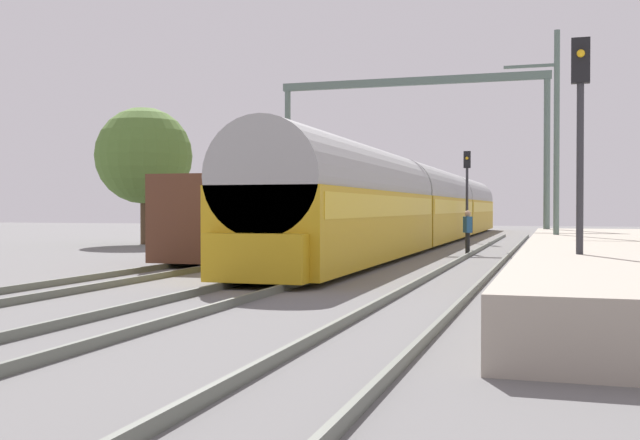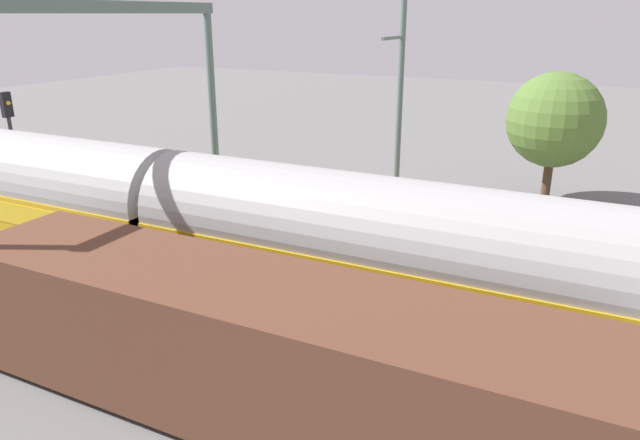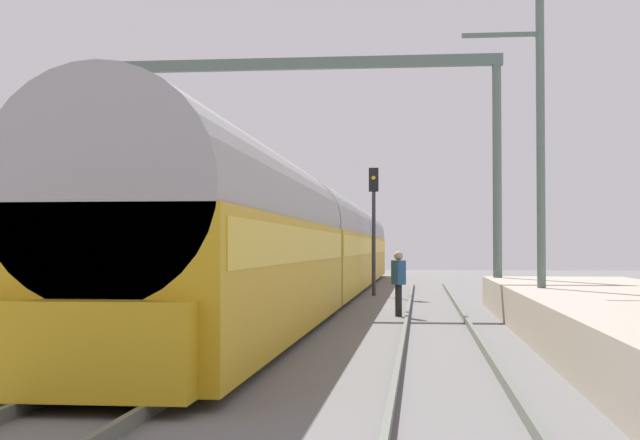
# 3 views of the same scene
# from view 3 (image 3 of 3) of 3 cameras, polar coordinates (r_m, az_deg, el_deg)

# --- Properties ---
(ground) EXTENTS (120.00, 120.00, 0.00)m
(ground) POSITION_cam_3_polar(r_m,az_deg,el_deg) (14.90, -8.17, -8.78)
(ground) COLOR slate
(track_west) EXTENTS (1.52, 60.00, 0.16)m
(track_west) POSITION_cam_3_polar(r_m,az_deg,el_deg) (14.89, -8.17, -8.47)
(track_west) COLOR #5D6258
(track_west) RESTS_ON ground
(track_east) EXTENTS (1.52, 60.00, 0.16)m
(track_east) POSITION_cam_3_polar(r_m,az_deg,el_deg) (14.44, 7.76, -8.69)
(track_east) COLOR #5D6258
(track_east) RESTS_ON ground
(passenger_train) EXTENTS (2.93, 49.20, 3.82)m
(passenger_train) POSITION_cam_3_polar(r_m,az_deg,el_deg) (34.59, 0.10, -1.46)
(passenger_train) COLOR gold
(passenger_train) RESTS_ON ground
(freight_car) EXTENTS (2.80, 13.00, 2.70)m
(freight_car) POSITION_cam_3_polar(r_m,az_deg,el_deg) (22.37, -13.98, -2.58)
(freight_car) COLOR #563323
(freight_car) RESTS_ON ground
(person_crossing) EXTENTS (0.40, 0.47, 1.73)m
(person_crossing) POSITION_cam_3_polar(r_m,az_deg,el_deg) (24.71, 4.85, -3.56)
(person_crossing) COLOR black
(person_crossing) RESTS_ON ground
(railway_signal_far) EXTENTS (0.36, 0.30, 4.85)m
(railway_signal_far) POSITION_cam_3_polar(r_m,az_deg,el_deg) (35.16, 3.33, 0.41)
(railway_signal_far) COLOR #2D2D33
(railway_signal_far) RESTS_ON ground
(catenary_gantry) EXTENTS (12.49, 0.28, 7.86)m
(catenary_gantry) POSITION_cam_3_polar(r_m,az_deg,el_deg) (29.53, -1.00, 5.70)
(catenary_gantry) COLOR slate
(catenary_gantry) RESTS_ON ground
(catenary_pole_east_mid) EXTENTS (1.90, 0.20, 8.00)m
(catenary_pole_east_mid) POSITION_cam_3_polar(r_m,az_deg,el_deg) (22.09, 13.30, 4.36)
(catenary_pole_east_mid) COLOR slate
(catenary_pole_east_mid) RESTS_ON ground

